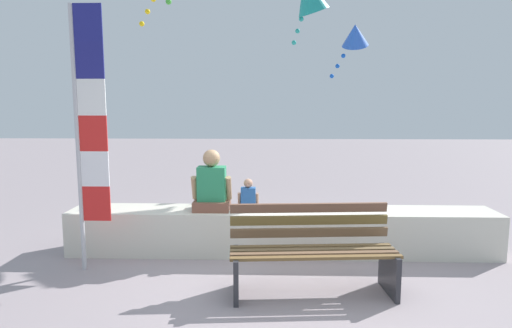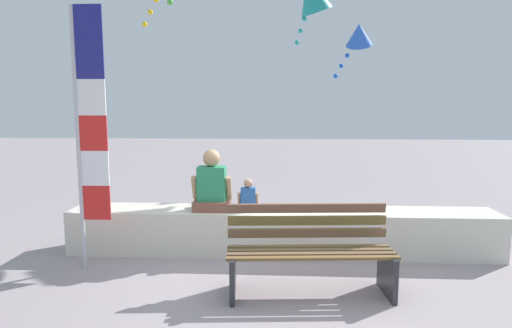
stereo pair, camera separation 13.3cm
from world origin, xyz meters
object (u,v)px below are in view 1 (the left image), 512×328
Objects in this scene: person_adult at (212,187)px; park_bench at (312,252)px; person_child at (248,198)px; kite_blue at (355,36)px; flag_banner at (87,125)px.

park_bench is at bearing -44.41° from person_adult.
kite_blue is at bearing 55.40° from person_child.
flag_banner is at bearing 168.24° from park_bench.
kite_blue is (1.80, 2.61, 2.43)m from person_child.
flag_banner is (-2.51, 0.52, 1.27)m from park_bench.
person_adult reaches higher than person_child.
flag_banner is at bearing -154.12° from person_adult.
person_adult is at bearing 135.59° from park_bench.
park_bench is 1.72m from person_adult.
kite_blue reaches higher than person_child.
park_bench is 2.19× the size of person_adult.
park_bench is 4.79m from kite_blue.
kite_blue is (3.59, 3.25, 1.46)m from flag_banner.
kite_blue is at bearing 73.97° from park_bench.
kite_blue is (1.08, 3.77, 2.74)m from park_bench.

